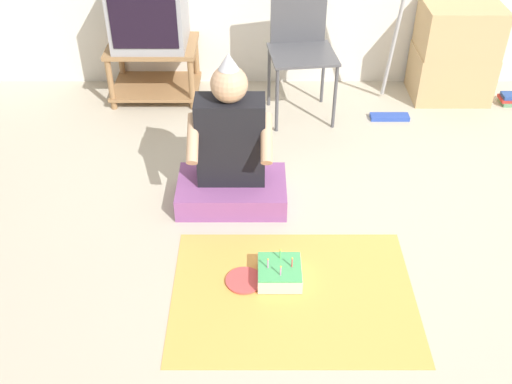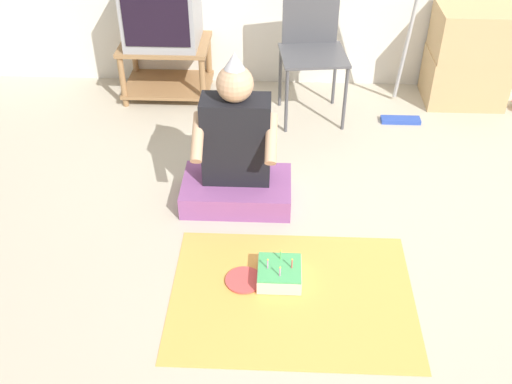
{
  "view_description": "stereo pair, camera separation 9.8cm",
  "coord_description": "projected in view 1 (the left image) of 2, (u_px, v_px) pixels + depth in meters",
  "views": [
    {
      "loc": [
        -0.52,
        -2.25,
        2.19
      ],
      "look_at": [
        -0.53,
        0.2,
        0.35
      ],
      "focal_mm": 42.0,
      "sensor_mm": 36.0,
      "label": 1
    },
    {
      "loc": [
        -0.43,
        -2.25,
        2.19
      ],
      "look_at": [
        -0.53,
        0.2,
        0.35
      ],
      "focal_mm": 42.0,
      "sensor_mm": 36.0,
      "label": 2
    }
  ],
  "objects": [
    {
      "name": "tv",
      "position": [
        151.0,
        12.0,
        4.26
      ],
      "size": [
        0.52,
        0.47,
        0.48
      ],
      "color": "#99999E",
      "rests_on": "tv_stand"
    },
    {
      "name": "tv_stand",
      "position": [
        157.0,
        65.0,
        4.51
      ],
      "size": [
        0.66,
        0.49,
        0.42
      ],
      "color": "#997047",
      "rests_on": "ground_plane"
    },
    {
      "name": "dust_mop",
      "position": [
        396.0,
        70.0,
        4.23
      ],
      "size": [
        0.28,
        0.4,
        1.18
      ],
      "color": "#2D4CB2",
      "rests_on": "ground_plane"
    },
    {
      "name": "cardboard_box_stack",
      "position": [
        458.0,
        53.0,
        4.44
      ],
      "size": [
        0.57,
        0.43,
        0.72
      ],
      "color": "tan",
      "rests_on": "ground_plane"
    },
    {
      "name": "folding_chair",
      "position": [
        303.0,
        43.0,
        4.15
      ],
      "size": [
        0.49,
        0.48,
        0.89
      ],
      "color": "#4C4C51",
      "rests_on": "ground_plane"
    },
    {
      "name": "birthday_cake",
      "position": [
        282.0,
        272.0,
        3.03
      ],
      "size": [
        0.22,
        0.22,
        0.14
      ],
      "color": "#F4E0C6",
      "rests_on": "party_cloth"
    },
    {
      "name": "party_cloth",
      "position": [
        295.0,
        294.0,
        2.97
      ],
      "size": [
        1.2,
        0.9,
        0.01
      ],
      "color": "#EFA84C",
      "rests_on": "ground_plane"
    },
    {
      "name": "person_seated",
      "position": [
        233.0,
        156.0,
        3.41
      ],
      "size": [
        0.64,
        0.41,
        0.92
      ],
      "color": "#8C4C8C",
      "rests_on": "ground_plane"
    },
    {
      "name": "paper_plate",
      "position": [
        246.0,
        280.0,
        3.03
      ],
      "size": [
        0.19,
        0.19,
        0.01
      ],
      "color": "#D84C4C",
      "rests_on": "party_cloth"
    },
    {
      "name": "ground_plane",
      "position": [
        358.0,
        269.0,
        3.11
      ],
      "size": [
        16.0,
        16.0,
        0.0
      ],
      "primitive_type": "plane",
      "color": "#BCB29E"
    }
  ]
}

